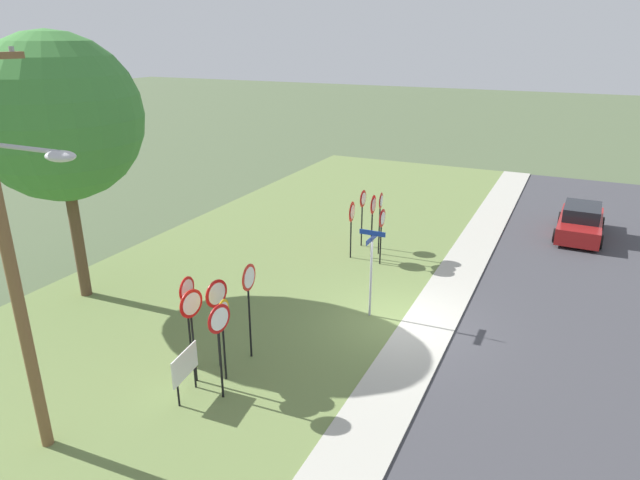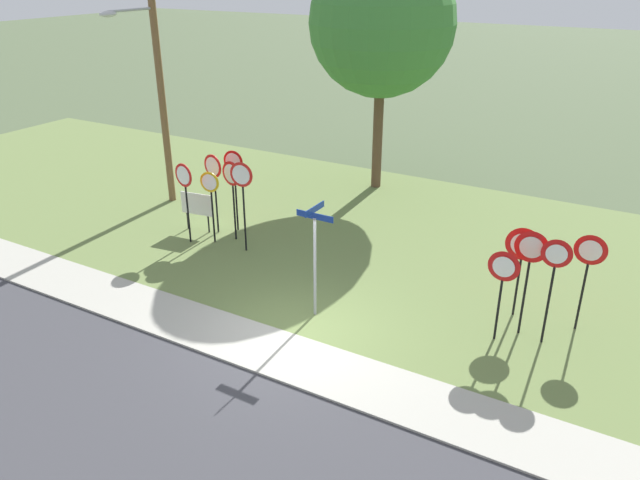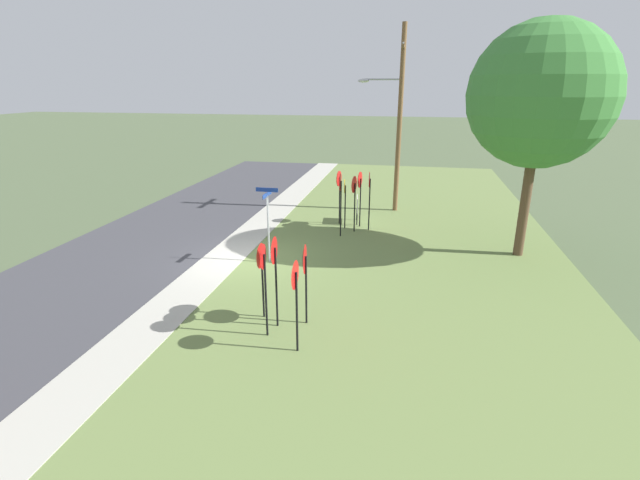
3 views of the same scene
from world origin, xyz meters
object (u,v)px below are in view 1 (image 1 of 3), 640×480
notice_board (185,367)px  yield_sign_near_right (373,212)px  yield_sign_center (382,224)px  yield_sign_near_left (352,216)px  yield_sign_far_right (363,205)px  stop_sign_near_right (223,324)px  stop_sign_center_tall (220,332)px  parked_sedan_distant (580,222)px  yield_sign_far_left (381,209)px  street_name_post (371,266)px  stop_sign_near_left (188,304)px  stop_sign_far_right (192,316)px  stop_sign_far_center (217,305)px  utility_pole (8,233)px  stop_sign_far_left (249,291)px  oak_tree_left (58,118)px

notice_board → yield_sign_near_right: bearing=-12.8°
yield_sign_center → notice_board: 9.97m
yield_sign_near_left → yield_sign_far_right: 1.42m
stop_sign_near_right → stop_sign_center_tall: bearing=-159.5°
yield_sign_far_right → yield_sign_near_right: bearing=-142.8°
yield_sign_near_right → parked_sedan_distant: bearing=-52.1°
yield_sign_near_left → yield_sign_near_right: yield_sign_near_right is taller
yield_sign_far_left → notice_board: size_ratio=2.03×
street_name_post → stop_sign_near_left: bearing=146.7°
yield_sign_near_left → yield_sign_near_right: (0.31, -0.74, 0.21)m
yield_sign_near_left → parked_sedan_distant: yield_sign_near_left is taller
stop_sign_far_right → street_name_post: street_name_post is taller
stop_sign_near_right → stop_sign_far_right: 0.78m
stop_sign_far_center → utility_pole: bearing=169.2°
stop_sign_center_tall → yield_sign_far_right: bearing=12.5°
stop_sign_near_right → stop_sign_far_left: bearing=-9.1°
yield_sign_far_right → stop_sign_near_right: bearing=-178.0°
stop_sign_near_right → yield_sign_far_left: yield_sign_far_left is taller
yield_sign_far_right → utility_pole: size_ratio=0.27×
stop_sign_far_left → yield_sign_near_right: size_ratio=1.06×
yield_sign_near_right → yield_sign_far_left: bearing=-15.5°
yield_sign_far_left → yield_sign_far_right: (0.57, 0.95, -0.10)m
yield_sign_near_left → yield_sign_far_left: bearing=-51.5°
yield_sign_center → utility_pole: 13.19m
yield_sign_far_left → yield_sign_near_left: bearing=129.4°
utility_pole → parked_sedan_distant: (19.21, -9.76, -4.22)m
stop_sign_near_right → oak_tree_left: size_ratio=0.27×
yield_sign_center → oak_tree_left: oak_tree_left is taller
stop_sign_far_center → yield_sign_far_left: (9.35, -1.09, 0.06)m
stop_sign_near_left → parked_sedan_distant: stop_sign_near_left is taller
notice_board → parked_sedan_distant: (16.59, -8.23, -0.23)m
parked_sedan_distant → yield_sign_near_left: bearing=131.2°
yield_sign_near_right → yield_sign_center: (-0.42, -0.52, -0.29)m
yield_sign_near_right → oak_tree_left: size_ratio=0.30×
stop_sign_center_tall → utility_pole: (-2.96, 2.35, 3.02)m
stop_sign_near_left → yield_sign_far_left: 9.88m
oak_tree_left → parked_sedan_distant: size_ratio=1.98×
stop_sign_near_right → yield_sign_far_left: size_ratio=0.89×
yield_sign_near_right → yield_sign_far_left: size_ratio=1.01×
stop_sign_near_left → stop_sign_far_right: stop_sign_near_left is taller
yield_sign_far_left → yield_sign_far_right: bearing=54.1°
yield_sign_near_right → yield_sign_far_left: (0.54, -0.12, -0.04)m
yield_sign_far_left → street_name_post: street_name_post is taller
stop_sign_center_tall → yield_sign_near_left: bearing=12.5°
stop_sign_far_left → yield_sign_far_left: 8.62m
yield_sign_near_left → yield_sign_far_right: size_ratio=0.96×
stop_sign_far_center → yield_sign_far_right: stop_sign_far_center is taller
yield_sign_near_right → street_name_post: bearing=-163.7°
yield_sign_near_left → oak_tree_left: size_ratio=0.27×
stop_sign_far_right → yield_sign_near_right: yield_sign_near_right is taller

